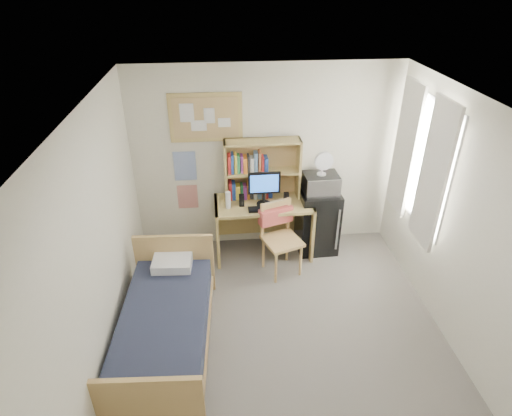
{
  "coord_description": "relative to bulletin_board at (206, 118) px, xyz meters",
  "views": [
    {
      "loc": [
        -0.62,
        -3.28,
        3.65
      ],
      "look_at": [
        -0.21,
        1.2,
        1.06
      ],
      "focal_mm": 30.0,
      "sensor_mm": 36.0,
      "label": 1
    }
  ],
  "objects": [
    {
      "name": "hoodie",
      "position": [
        0.85,
        -0.6,
        -1.15
      ],
      "size": [
        0.47,
        0.28,
        0.22
      ],
      "primitive_type": "cube",
      "rotation": [
        0.0,
        0.0,
        0.35
      ],
      "color": "#D25750",
      "rests_on": "desk_chair"
    },
    {
      "name": "floor",
      "position": [
        0.78,
        -2.08,
        -1.93
      ],
      "size": [
        3.6,
        4.2,
        0.02
      ],
      "primitive_type": "cube",
      "color": "gray",
      "rests_on": "ground"
    },
    {
      "name": "desk_fan",
      "position": [
        1.5,
        -0.3,
        -0.58
      ],
      "size": [
        0.25,
        0.25,
        0.31
      ],
      "primitive_type": "cylinder",
      "rotation": [
        0.0,
        0.0,
        0.03
      ],
      "color": "white",
      "rests_on": "microwave"
    },
    {
      "name": "poster_japan",
      "position": [
        -0.32,
        0.01,
        -1.14
      ],
      "size": [
        0.28,
        0.01,
        0.36
      ],
      "primitive_type": "cube",
      "color": "red",
      "rests_on": "wall_back"
    },
    {
      "name": "water_bottle",
      "position": [
        0.24,
        -0.44,
        -0.98
      ],
      "size": [
        0.07,
        0.07,
        0.24
      ],
      "primitive_type": "cylinder",
      "rotation": [
        0.0,
        0.0,
        0.02
      ],
      "color": "white",
      "rests_on": "desk"
    },
    {
      "name": "monitor",
      "position": [
        0.72,
        -0.39,
        -0.87
      ],
      "size": [
        0.43,
        0.04,
        0.45
      ],
      "primitive_type": "cube",
      "rotation": [
        0.0,
        0.0,
        0.02
      ],
      "color": "black",
      "rests_on": "desk"
    },
    {
      "name": "desk_chair",
      "position": [
        0.92,
        -0.79,
        -1.42
      ],
      "size": [
        0.64,
        0.64,
        0.99
      ],
      "primitive_type": "cube",
      "rotation": [
        0.0,
        0.0,
        0.35
      ],
      "color": "tan",
      "rests_on": "floor"
    },
    {
      "name": "curtain_right",
      "position": [
        2.5,
        -0.48,
        -0.32
      ],
      "size": [
        0.04,
        0.55,
        1.7
      ],
      "primitive_type": "cube",
      "color": "white",
      "rests_on": "wall_right"
    },
    {
      "name": "curtain_left",
      "position": [
        2.5,
        -1.28,
        -0.32
      ],
      "size": [
        0.04,
        0.55,
        1.7
      ],
      "primitive_type": "cube",
      "color": "white",
      "rests_on": "wall_right"
    },
    {
      "name": "hutch",
      "position": [
        0.71,
        -0.18,
        -0.68
      ],
      "size": [
        1.02,
        0.28,
        0.83
      ],
      "primitive_type": "cube",
      "rotation": [
        0.0,
        0.0,
        0.02
      ],
      "color": "tan",
      "rests_on": "desk"
    },
    {
      "name": "poster_wave",
      "position": [
        -0.32,
        0.01,
        -0.67
      ],
      "size": [
        0.3,
        0.01,
        0.42
      ],
      "primitive_type": "cube",
      "color": "#284AA1",
      "rests_on": "wall_back"
    },
    {
      "name": "wall_left",
      "position": [
        -1.02,
        -2.08,
        -0.62
      ],
      "size": [
        0.04,
        4.2,
        2.6
      ],
      "primitive_type": "cube",
      "color": "white",
      "rests_on": "floor"
    },
    {
      "name": "pillow",
      "position": [
        -0.46,
        -1.24,
        -1.36
      ],
      "size": [
        0.47,
        0.34,
        0.11
      ],
      "primitive_type": "cube",
      "rotation": [
        0.0,
        0.0,
        -0.05
      ],
      "color": "white",
      "rests_on": "bed"
    },
    {
      "name": "mini_fridge",
      "position": [
        1.5,
        -0.28,
        -1.46
      ],
      "size": [
        0.56,
        0.56,
        0.92
      ],
      "primitive_type": "cube",
      "rotation": [
        0.0,
        0.0,
        0.03
      ],
      "color": "black",
      "rests_on": "floor"
    },
    {
      "name": "window_unit",
      "position": [
        2.53,
        -0.88,
        -0.32
      ],
      "size": [
        0.1,
        1.4,
        1.7
      ],
      "primitive_type": "cube",
      "color": "white",
      "rests_on": "wall_right"
    },
    {
      "name": "keyboard",
      "position": [
        0.72,
        -0.53,
        -1.08
      ],
      "size": [
        0.45,
        0.15,
        0.02
      ],
      "primitive_type": "cube",
      "rotation": [
        0.0,
        0.0,
        0.02
      ],
      "color": "black",
      "rests_on": "desk"
    },
    {
      "name": "bulletin_board",
      "position": [
        0.0,
        0.0,
        0.0
      ],
      "size": [
        0.94,
        0.03,
        0.64
      ],
      "primitive_type": "cube",
      "color": "tan",
      "rests_on": "wall_back"
    },
    {
      "name": "bed",
      "position": [
        -0.5,
        -1.99,
        -1.67
      ],
      "size": [
        1.01,
        1.88,
        0.5
      ],
      "primitive_type": "cube",
      "rotation": [
        0.0,
        0.0,
        -0.05
      ],
      "color": "#1C2133",
      "rests_on": "floor"
    },
    {
      "name": "ceiling",
      "position": [
        0.78,
        -2.08,
        0.68
      ],
      "size": [
        3.6,
        4.2,
        0.02
      ],
      "primitive_type": "cube",
      "color": "white",
      "rests_on": "wall_back"
    },
    {
      "name": "wall_back",
      "position": [
        0.78,
        0.02,
        -0.62
      ],
      "size": [
        3.6,
        0.04,
        2.6
      ],
      "primitive_type": "cube",
      "color": "white",
      "rests_on": "floor"
    },
    {
      "name": "wall_right",
      "position": [
        2.58,
        -2.08,
        -0.62
      ],
      "size": [
        0.04,
        4.2,
        2.6
      ],
      "primitive_type": "cube",
      "color": "white",
      "rests_on": "floor"
    },
    {
      "name": "speaker_left",
      "position": [
        0.42,
        -0.4,
        -1.01
      ],
      "size": [
        0.07,
        0.07,
        0.16
      ],
      "primitive_type": "cube",
      "rotation": [
        0.0,
        0.0,
        0.02
      ],
      "color": "black",
      "rests_on": "desk"
    },
    {
      "name": "microwave",
      "position": [
        1.5,
        -0.3,
        -0.86
      ],
      "size": [
        0.47,
        0.36,
        0.27
      ],
      "primitive_type": "cube",
      "rotation": [
        0.0,
        0.0,
        0.03
      ],
      "color": "#B7B7BC",
      "rests_on": "mini_fridge"
    },
    {
      "name": "speaker_right",
      "position": [
        1.02,
        -0.39,
        -1.01
      ],
      "size": [
        0.07,
        0.07,
        0.16
      ],
      "primitive_type": "cube",
      "rotation": [
        0.0,
        0.0,
        0.02
      ],
      "color": "black",
      "rests_on": "desk"
    },
    {
      "name": "desk",
      "position": [
        0.72,
        -0.33,
        -1.51
      ],
      "size": [
        1.34,
        0.69,
        0.83
      ],
      "primitive_type": "cube",
      "rotation": [
        0.0,
        0.0,
        0.02
      ],
      "color": "tan",
      "rests_on": "floor"
    }
  ]
}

